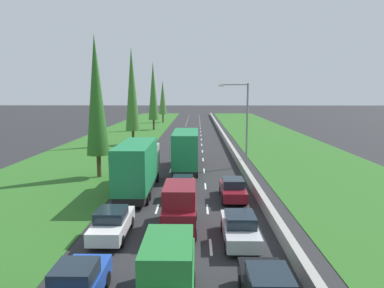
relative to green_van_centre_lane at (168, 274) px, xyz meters
The scene contains 21 objects.
ground_plane 50.35m from the green_van_centre_lane, 89.96° to the left, with size 300.00×300.00×0.00m, color #28282B.
grass_verge_left 51.91m from the green_van_centre_lane, 104.07° to the left, with size 14.00×140.00×0.04m, color #2D6623.
grass_verge_right 52.37m from the green_van_centre_lane, 74.05° to the left, with size 14.00×140.00×0.04m, color #2D6623.
median_barrier 50.67m from the green_van_centre_lane, 83.50° to the left, with size 0.44×120.00×0.85m, color #9E9B93.
lane_markings 50.35m from the green_van_centre_lane, 89.96° to the left, with size 3.64×116.00×0.01m.
green_van_centre_lane is the anchor object (origin of this frame).
blue_hatchback_left_lane 3.55m from the green_van_centre_lane, behind, with size 1.74×3.90×1.72m.
maroon_van_centre_lane 7.59m from the green_van_centre_lane, 89.56° to the left, with size 1.96×4.90×2.82m.
grey_hatchback_centre_lane 14.14m from the green_van_centre_lane, 90.13° to the left, with size 1.74×3.90×1.72m.
green_box_truck_centre_lane 23.38m from the green_van_centre_lane, 90.21° to the left, with size 2.46×9.40×4.18m.
green_hatchback_centre_lane 31.56m from the green_van_centre_lane, 89.99° to the left, with size 1.74×3.90×1.72m.
silver_sedan_right_lane 6.88m from the green_van_centre_lane, 60.65° to the left, with size 1.82×4.50×1.64m.
maroon_sedan_right_lane 14.16m from the green_van_centre_lane, 74.60° to the left, with size 1.82×4.50×1.64m.
white_sedan_left_lane 7.61m from the green_van_centre_lane, 119.34° to the left, with size 1.82×4.50×1.64m.
green_box_truck_left_lane 15.73m from the green_van_centre_lane, 103.47° to the left, with size 2.46×9.40×4.18m.
white_hatchback_centre_lane 37.71m from the green_van_centre_lane, 90.11° to the left, with size 1.74×3.90×1.72m.
poplar_tree_second 23.00m from the green_van_centre_lane, 112.08° to the left, with size 2.13×2.13×13.34m.
poplar_tree_third 42.94m from the green_van_centre_lane, 102.05° to the left, with size 2.17×2.17×14.81m.
poplar_tree_fourth 63.59m from the green_van_centre_lane, 97.50° to the left, with size 2.16×2.16×14.36m.
poplar_tree_fifth 81.55m from the green_van_centre_lane, 95.67° to the left, with size 2.08×2.08×11.10m.
street_light_mast 26.42m from the green_van_centre_lane, 76.58° to the left, with size 3.20×0.28×9.00m.
Camera 1 is at (1.02, -2.42, 8.08)m, focal length 32.76 mm.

